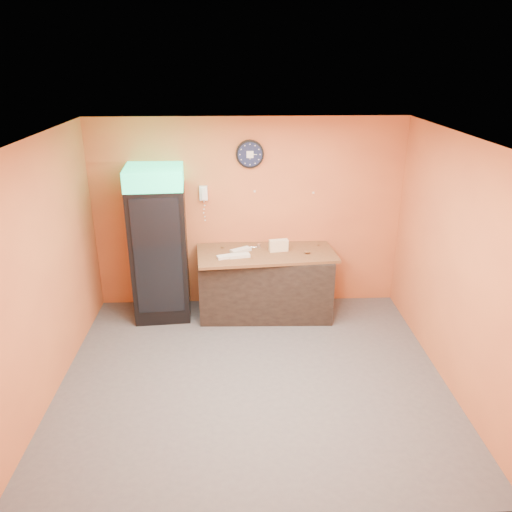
{
  "coord_description": "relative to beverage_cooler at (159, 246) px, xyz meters",
  "views": [
    {
      "loc": [
        -0.16,
        -5.0,
        3.56
      ],
      "look_at": [
        0.06,
        0.6,
        1.31
      ],
      "focal_mm": 35.0,
      "sensor_mm": 36.0,
      "label": 1
    }
  ],
  "objects": [
    {
      "name": "butcher_paper",
      "position": [
        1.51,
        -0.02,
        -0.12
      ],
      "size": [
        2.01,
        1.09,
        0.04
      ],
      "primitive_type": "cube",
      "rotation": [
        0.0,
        0.0,
        0.09
      ],
      "color": "brown",
      "rests_on": "prep_counter"
    },
    {
      "name": "right_wall",
      "position": [
        3.52,
        -1.6,
        0.33
      ],
      "size": [
        0.02,
        4.0,
        2.8
      ],
      "primitive_type": "cube",
      "color": "#D7733C",
      "rests_on": "floor"
    },
    {
      "name": "wrapped_sandwich_right",
      "position": [
        1.15,
        0.01,
        -0.08
      ],
      "size": [
        0.31,
        0.25,
        0.04
      ],
      "primitive_type": "cube",
      "rotation": [
        0.0,
        0.0,
        0.55
      ],
      "color": "silver",
      "rests_on": "butcher_paper"
    },
    {
      "name": "left_wall",
      "position": [
        -0.98,
        -1.6,
        0.33
      ],
      "size": [
        0.02,
        4.0,
        2.8
      ],
      "primitive_type": "cube",
      "color": "#D7733C",
      "rests_on": "floor"
    },
    {
      "name": "wrapped_sandwich_left",
      "position": [
        0.96,
        -0.23,
        -0.08
      ],
      "size": [
        0.29,
        0.19,
        0.04
      ],
      "primitive_type": "cube",
      "rotation": [
        0.0,
        0.0,
        0.34
      ],
      "color": "silver",
      "rests_on": "butcher_paper"
    },
    {
      "name": "wall_phone",
      "position": [
        0.63,
        0.35,
        0.67
      ],
      "size": [
        0.11,
        0.1,
        0.21
      ],
      "color": "white",
      "rests_on": "back_wall"
    },
    {
      "name": "prep_counter",
      "position": [
        1.51,
        -0.02,
        -0.6
      ],
      "size": [
        1.89,
        0.89,
        0.93
      ],
      "primitive_type": "cube",
      "rotation": [
        0.0,
        0.0,
        -0.03
      ],
      "color": "black",
      "rests_on": "floor"
    },
    {
      "name": "sub_roll_stack",
      "position": [
        1.69,
        0.0,
        -0.01
      ],
      "size": [
        0.28,
        0.14,
        0.17
      ],
      "rotation": [
        0.0,
        0.0,
        0.17
      ],
      "color": "beige",
      "rests_on": "butcher_paper"
    },
    {
      "name": "floor",
      "position": [
        1.27,
        -1.6,
        -1.07
      ],
      "size": [
        4.5,
        4.5,
        0.0
      ],
      "primitive_type": "plane",
      "color": "#47474C",
      "rests_on": "ground"
    },
    {
      "name": "back_wall",
      "position": [
        1.27,
        0.4,
        0.33
      ],
      "size": [
        4.5,
        0.02,
        2.8
      ],
      "primitive_type": "cube",
      "color": "#D7733C",
      "rests_on": "floor"
    },
    {
      "name": "wrapped_sandwich_mid",
      "position": [
        1.13,
        -0.2,
        -0.08
      ],
      "size": [
        0.3,
        0.17,
        0.04
      ],
      "primitive_type": "cube",
      "rotation": [
        0.0,
        0.0,
        0.21
      ],
      "color": "silver",
      "rests_on": "butcher_paper"
    },
    {
      "name": "ceiling",
      "position": [
        1.27,
        -1.6,
        1.73
      ],
      "size": [
        4.5,
        4.0,
        0.02
      ],
      "primitive_type": "cube",
      "color": "white",
      "rests_on": "back_wall"
    },
    {
      "name": "wall_clock",
      "position": [
        1.3,
        0.37,
        1.22
      ],
      "size": [
        0.39,
        0.06,
        0.39
      ],
      "color": "black",
      "rests_on": "back_wall"
    },
    {
      "name": "kitchen_tool",
      "position": [
        1.42,
        0.14,
        -0.07
      ],
      "size": [
        0.06,
        0.06,
        0.06
      ],
      "primitive_type": "cylinder",
      "color": "silver",
      "rests_on": "butcher_paper"
    },
    {
      "name": "beverage_cooler",
      "position": [
        0.0,
        0.0,
        0.0
      ],
      "size": [
        0.83,
        0.84,
        2.19
      ],
      "rotation": [
        0.0,
        0.0,
        0.08
      ],
      "color": "black",
      "rests_on": "floor"
    }
  ]
}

